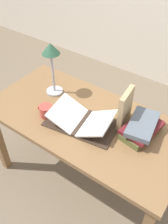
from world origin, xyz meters
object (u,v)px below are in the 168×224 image
open_book (82,120)px  coffee_mug (46,111)px  book_standing_upright (125,108)px  reading_lamp (51,57)px  book_stack_tall (142,128)px

open_book → coffee_mug: 0.27m
book_standing_upright → reading_lamp: 0.64m
book_stack_tall → coffee_mug: size_ratio=2.50×
book_standing_upright → coffee_mug: 0.55m
book_stack_tall → reading_lamp: size_ratio=0.74×
book_standing_upright → reading_lamp: bearing=174.2°
open_book → reading_lamp: reading_lamp is taller
book_standing_upright → coffee_mug: book_standing_upright is taller
open_book → reading_lamp: 0.51m
coffee_mug → reading_lamp: bearing=118.4°
reading_lamp → open_book: bearing=-23.4°
book_stack_tall → reading_lamp: reading_lamp is taller
open_book → reading_lamp: bearing=147.8°
reading_lamp → book_stack_tall: bearing=-1.2°
open_book → coffee_mug: size_ratio=4.25×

